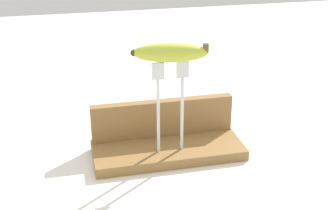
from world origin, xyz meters
name	(u,v)px	position (x,y,z in m)	size (l,w,h in m)	color
ground_plane	(168,155)	(0.00, 0.00, 0.00)	(3.00, 3.00, 0.00)	silver
wooden_board	(168,150)	(0.00, 0.00, 0.01)	(0.34, 0.13, 0.02)	olive
board_backstop	(163,118)	(0.00, 0.06, 0.07)	(0.33, 0.02, 0.09)	olive
fork_stand_center	(170,100)	(0.00, -0.02, 0.15)	(0.08, 0.01, 0.20)	silver
banana_raised_center	(170,53)	(0.00, -0.02, 0.25)	(0.16, 0.07, 0.04)	#B2C138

